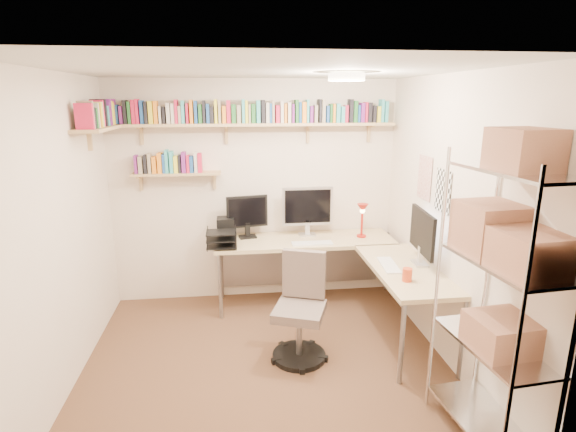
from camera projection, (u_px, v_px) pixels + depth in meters
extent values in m
plane|color=#4F3322|center=(266.00, 363.00, 4.00)|extent=(3.20, 3.20, 0.00)
cube|color=beige|center=(255.00, 192.00, 5.13)|extent=(3.20, 0.04, 2.50)
cube|color=beige|center=(60.00, 236.00, 3.50)|extent=(0.04, 3.00, 2.50)
cube|color=beige|center=(449.00, 223.00, 3.88)|extent=(0.04, 3.00, 2.50)
cube|color=beige|center=(286.00, 313.00, 2.25)|extent=(3.20, 0.04, 2.50)
cube|color=silver|center=(262.00, 70.00, 3.37)|extent=(3.20, 3.00, 0.04)
cube|color=white|center=(424.00, 178.00, 4.33)|extent=(0.01, 0.30, 0.42)
cube|color=white|center=(443.00, 191.00, 3.95)|extent=(0.01, 0.28, 0.38)
cylinder|color=#FFEAC6|center=(347.00, 77.00, 3.65)|extent=(0.30, 0.30, 0.06)
cube|color=tan|center=(254.00, 124.00, 4.81)|extent=(3.05, 0.25, 0.03)
cube|color=tan|center=(100.00, 128.00, 4.23)|extent=(0.25, 1.00, 0.03)
cube|color=tan|center=(177.00, 174.00, 4.86)|extent=(0.95, 0.20, 0.02)
cube|color=tan|center=(141.00, 132.00, 4.75)|extent=(0.03, 0.20, 0.20)
cube|color=tan|center=(226.00, 131.00, 4.85)|extent=(0.03, 0.20, 0.20)
cube|color=tan|center=(308.00, 130.00, 4.96)|extent=(0.03, 0.20, 0.20)
cube|color=tan|center=(370.00, 130.00, 5.04)|extent=(0.03, 0.20, 0.20)
cube|color=#C81A40|center=(112.00, 113.00, 4.60)|extent=(0.04, 0.12, 0.23)
cube|color=#1C4A92|center=(117.00, 114.00, 4.61)|extent=(0.04, 0.11, 0.19)
cube|color=#701F77|center=(122.00, 115.00, 4.62)|extent=(0.03, 0.13, 0.18)
cube|color=black|center=(126.00, 112.00, 4.62)|extent=(0.03, 0.14, 0.24)
cube|color=#22662A|center=(130.00, 113.00, 4.62)|extent=(0.03, 0.14, 0.22)
cube|color=#C81A40|center=(134.00, 112.00, 4.63)|extent=(0.04, 0.13, 0.24)
cube|color=#C81A40|center=(138.00, 111.00, 4.63)|extent=(0.03, 0.13, 0.25)
cube|color=#1C4A92|center=(142.00, 112.00, 4.64)|extent=(0.03, 0.13, 0.24)
cube|color=black|center=(147.00, 113.00, 4.64)|extent=(0.03, 0.15, 0.22)
cube|color=yellow|center=(151.00, 112.00, 4.65)|extent=(0.04, 0.13, 0.23)
cube|color=orange|center=(156.00, 112.00, 4.65)|extent=(0.04, 0.11, 0.23)
cube|color=beige|center=(160.00, 115.00, 4.67)|extent=(0.02, 0.12, 0.18)
cube|color=black|center=(164.00, 115.00, 4.67)|extent=(0.03, 0.12, 0.17)
cube|color=beige|center=(169.00, 113.00, 4.67)|extent=(0.04, 0.13, 0.21)
cube|color=beige|center=(173.00, 114.00, 4.68)|extent=(0.04, 0.13, 0.20)
cube|color=#C81A40|center=(177.00, 112.00, 4.68)|extent=(0.03, 0.15, 0.24)
cube|color=gray|center=(180.00, 115.00, 4.69)|extent=(0.03, 0.15, 0.18)
cube|color=teal|center=(183.00, 112.00, 4.69)|extent=(0.03, 0.11, 0.23)
cube|color=#C81A40|center=(187.00, 113.00, 4.70)|extent=(0.02, 0.14, 0.20)
cube|color=orange|center=(191.00, 112.00, 4.70)|extent=(0.03, 0.11, 0.24)
cube|color=#1C4A92|center=(196.00, 112.00, 4.70)|extent=(0.03, 0.12, 0.23)
cube|color=#22662A|center=(200.00, 114.00, 4.71)|extent=(0.04, 0.11, 0.20)
cube|color=black|center=(204.00, 112.00, 4.71)|extent=(0.03, 0.13, 0.23)
cube|color=#1C4A92|center=(208.00, 114.00, 4.72)|extent=(0.03, 0.14, 0.20)
cube|color=black|center=(212.00, 115.00, 4.73)|extent=(0.04, 0.13, 0.17)
cube|color=yellow|center=(216.00, 111.00, 4.73)|extent=(0.03, 0.15, 0.25)
cube|color=gray|center=(220.00, 112.00, 4.73)|extent=(0.03, 0.11, 0.24)
cube|color=orange|center=(224.00, 115.00, 4.74)|extent=(0.04, 0.13, 0.18)
cube|color=#C81A40|center=(229.00, 112.00, 4.74)|extent=(0.04, 0.11, 0.24)
cube|color=#22662A|center=(234.00, 114.00, 4.75)|extent=(0.04, 0.14, 0.19)
cube|color=gray|center=(239.00, 114.00, 4.76)|extent=(0.04, 0.12, 0.19)
cube|color=teal|center=(243.00, 111.00, 4.76)|extent=(0.03, 0.12, 0.25)
cube|color=yellow|center=(246.00, 112.00, 4.77)|extent=(0.03, 0.12, 0.23)
cube|color=gray|center=(249.00, 114.00, 4.77)|extent=(0.02, 0.13, 0.19)
cube|color=#22662A|center=(253.00, 113.00, 4.78)|extent=(0.04, 0.15, 0.20)
cube|color=teal|center=(258.00, 112.00, 4.78)|extent=(0.04, 0.12, 0.24)
cube|color=black|center=(263.00, 111.00, 4.79)|extent=(0.04, 0.14, 0.24)
cube|color=beige|center=(267.00, 113.00, 4.80)|extent=(0.03, 0.12, 0.21)
cube|color=#1C4A92|center=(270.00, 113.00, 4.80)|extent=(0.02, 0.13, 0.20)
cube|color=gray|center=(273.00, 112.00, 4.80)|extent=(0.02, 0.11, 0.24)
cube|color=#C81A40|center=(277.00, 114.00, 4.81)|extent=(0.04, 0.12, 0.18)
cube|color=beige|center=(282.00, 112.00, 4.81)|extent=(0.03, 0.13, 0.23)
cube|color=orange|center=(285.00, 113.00, 4.82)|extent=(0.02, 0.15, 0.20)
cube|color=beige|center=(289.00, 113.00, 4.82)|extent=(0.03, 0.12, 0.22)
cube|color=#701F77|center=(293.00, 113.00, 4.83)|extent=(0.02, 0.14, 0.20)
cube|color=#22662A|center=(296.00, 111.00, 4.83)|extent=(0.03, 0.15, 0.24)
cube|color=#1C4A92|center=(300.00, 112.00, 4.84)|extent=(0.02, 0.13, 0.22)
cube|color=orange|center=(303.00, 112.00, 4.84)|extent=(0.04, 0.14, 0.22)
cube|color=teal|center=(307.00, 111.00, 4.84)|extent=(0.02, 0.14, 0.24)
cube|color=#701F77|center=(311.00, 114.00, 4.86)|extent=(0.03, 0.11, 0.18)
cube|color=gray|center=(315.00, 114.00, 4.86)|extent=(0.03, 0.12, 0.18)
cube|color=black|center=(319.00, 111.00, 4.86)|extent=(0.02, 0.15, 0.25)
cube|color=gray|center=(323.00, 111.00, 4.86)|extent=(0.04, 0.11, 0.24)
cube|color=#1C4A92|center=(327.00, 114.00, 4.88)|extent=(0.03, 0.11, 0.18)
cube|color=#22662A|center=(331.00, 113.00, 4.88)|extent=(0.02, 0.11, 0.20)
cube|color=orange|center=(333.00, 113.00, 4.88)|extent=(0.03, 0.15, 0.20)
cube|color=teal|center=(337.00, 113.00, 4.89)|extent=(0.04, 0.13, 0.20)
cube|color=teal|center=(342.00, 114.00, 4.90)|extent=(0.04, 0.14, 0.17)
cube|color=#C81A40|center=(346.00, 114.00, 4.90)|extent=(0.04, 0.11, 0.18)
cube|color=black|center=(350.00, 111.00, 4.90)|extent=(0.04, 0.13, 0.25)
cube|color=#22662A|center=(355.00, 112.00, 4.91)|extent=(0.04, 0.12, 0.23)
cube|color=#1C4A92|center=(358.00, 114.00, 4.92)|extent=(0.02, 0.13, 0.18)
cube|color=#701F77|center=(362.00, 113.00, 4.92)|extent=(0.04, 0.12, 0.21)
cube|color=#C81A40|center=(365.00, 112.00, 4.92)|extent=(0.02, 0.13, 0.22)
cube|color=black|center=(369.00, 112.00, 4.93)|extent=(0.04, 0.12, 0.21)
cube|color=black|center=(373.00, 114.00, 4.94)|extent=(0.04, 0.13, 0.18)
cube|color=yellow|center=(378.00, 114.00, 4.95)|extent=(0.04, 0.12, 0.17)
cube|color=teal|center=(381.00, 111.00, 4.94)|extent=(0.03, 0.13, 0.25)
cube|color=teal|center=(385.00, 112.00, 4.95)|extent=(0.03, 0.13, 0.23)
cube|color=#C81A40|center=(84.00, 116.00, 3.78)|extent=(0.15, 0.04, 0.22)
cube|color=gray|center=(86.00, 115.00, 3.83)|extent=(0.13, 0.03, 0.24)
cube|color=black|center=(88.00, 118.00, 3.87)|extent=(0.13, 0.04, 0.18)
cube|color=#22662A|center=(90.00, 118.00, 3.93)|extent=(0.14, 0.03, 0.17)
cube|color=beige|center=(91.00, 116.00, 3.96)|extent=(0.15, 0.02, 0.22)
cube|color=#C81A40|center=(92.00, 117.00, 4.00)|extent=(0.11, 0.04, 0.18)
cube|color=yellow|center=(94.00, 115.00, 4.04)|extent=(0.15, 0.04, 0.22)
cube|color=#1C4A92|center=(95.00, 116.00, 4.09)|extent=(0.12, 0.04, 0.19)
cube|color=beige|center=(96.00, 114.00, 4.12)|extent=(0.13, 0.02, 0.23)
cube|color=#C81A40|center=(97.00, 113.00, 4.16)|extent=(0.12, 0.04, 0.24)
cube|color=black|center=(99.00, 113.00, 4.20)|extent=(0.14, 0.03, 0.25)
cube|color=black|center=(100.00, 116.00, 4.25)|extent=(0.12, 0.04, 0.19)
cube|color=teal|center=(102.00, 116.00, 4.30)|extent=(0.13, 0.04, 0.19)
cube|color=#701F77|center=(103.00, 114.00, 4.34)|extent=(0.14, 0.04, 0.22)
cube|color=#701F77|center=(104.00, 112.00, 4.38)|extent=(0.14, 0.04, 0.25)
cube|color=yellow|center=(106.00, 113.00, 4.43)|extent=(0.13, 0.04, 0.23)
cube|color=yellow|center=(107.00, 114.00, 4.48)|extent=(0.14, 0.04, 0.21)
cube|color=orange|center=(108.00, 113.00, 4.53)|extent=(0.12, 0.03, 0.22)
cube|color=#701F77|center=(109.00, 112.00, 4.57)|extent=(0.13, 0.04, 0.25)
cube|color=#701F77|center=(136.00, 164.00, 4.79)|extent=(0.03, 0.11, 0.19)
cube|color=gray|center=(141.00, 165.00, 4.79)|extent=(0.04, 0.13, 0.18)
cube|color=black|center=(146.00, 164.00, 4.80)|extent=(0.03, 0.14, 0.20)
cube|color=gray|center=(150.00, 163.00, 4.80)|extent=(0.03, 0.11, 0.21)
cube|color=orange|center=(155.00, 165.00, 4.81)|extent=(0.04, 0.12, 0.18)
cube|color=orange|center=(160.00, 163.00, 4.81)|extent=(0.04, 0.14, 0.21)
cube|color=#1C4A92|center=(164.00, 163.00, 4.82)|extent=(0.03, 0.12, 0.20)
cube|color=teal|center=(167.00, 161.00, 4.82)|extent=(0.03, 0.13, 0.25)
cube|color=teal|center=(172.00, 162.00, 4.83)|extent=(0.04, 0.13, 0.23)
cube|color=yellow|center=(176.00, 164.00, 4.84)|extent=(0.04, 0.13, 0.18)
cube|color=black|center=(180.00, 164.00, 4.84)|extent=(0.03, 0.11, 0.19)
cube|color=#701F77|center=(184.00, 162.00, 4.84)|extent=(0.04, 0.14, 0.22)
cube|color=#C81A40|center=(188.00, 164.00, 4.85)|extent=(0.03, 0.12, 0.18)
cube|color=#1C4A92|center=(192.00, 164.00, 4.86)|extent=(0.04, 0.13, 0.18)
cube|color=beige|center=(196.00, 162.00, 4.86)|extent=(0.03, 0.11, 0.22)
cube|color=#C81A40|center=(200.00, 163.00, 4.87)|extent=(0.04, 0.12, 0.20)
cube|color=tan|center=(304.00, 241.00, 5.01)|extent=(1.98, 0.63, 0.04)
cube|color=tan|center=(407.00, 269.00, 4.17)|extent=(0.63, 1.36, 0.04)
cylinder|color=gray|center=(220.00, 286.00, 4.74)|extent=(0.04, 0.04, 0.73)
cylinder|color=gray|center=(221.00, 268.00, 5.24)|extent=(0.04, 0.04, 0.73)
cylinder|color=gray|center=(387.00, 261.00, 5.48)|extent=(0.04, 0.04, 0.73)
cylinder|color=gray|center=(402.00, 344.00, 3.64)|extent=(0.04, 0.04, 0.73)
cylinder|color=gray|center=(463.00, 340.00, 3.70)|extent=(0.04, 0.04, 0.73)
cube|color=gray|center=(301.00, 260.00, 5.35)|extent=(1.88, 0.02, 0.57)
cube|color=silver|center=(308.00, 206.00, 5.04)|extent=(0.57, 0.03, 0.44)
cube|color=black|center=(308.00, 207.00, 5.02)|extent=(0.52, 0.00, 0.38)
cube|color=black|center=(247.00, 212.00, 4.97)|extent=(0.46, 0.03, 0.36)
cube|color=black|center=(422.00, 232.00, 4.15)|extent=(0.03, 0.61, 0.40)
cube|color=white|center=(420.00, 232.00, 4.15)|extent=(0.00, 0.55, 0.34)
cube|color=white|center=(312.00, 243.00, 4.83)|extent=(0.44, 0.14, 0.02)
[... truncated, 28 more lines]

